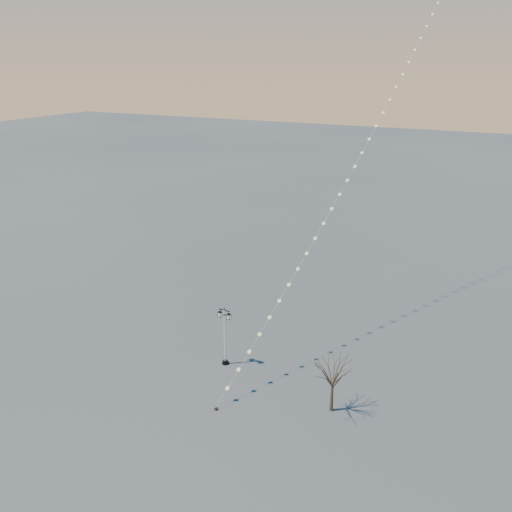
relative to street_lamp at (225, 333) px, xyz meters
The scene contains 4 objects.
ground 4.78m from the street_lamp, 72.06° to the right, with size 300.00×300.00×0.00m, color #494B4A.
street_lamp is the anchor object (origin of this frame).
bare_tree 8.75m from the street_lamp, 12.02° to the right, with size 2.25×2.25×3.73m.
kite_train 21.11m from the street_lamp, 69.68° to the left, with size 7.35×40.42×32.83m.
Camera 1 is at (15.82, -25.36, 20.50)m, focal length 38.17 mm.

